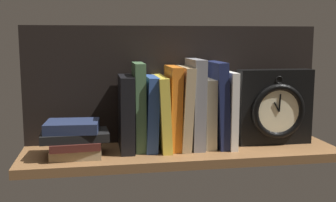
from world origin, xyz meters
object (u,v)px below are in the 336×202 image
object	(u,v)px
book_tan_shortstories	(184,107)
book_cream_twain	(206,113)
book_yellow_seinlanguage	(162,113)
book_blue_modern	(151,113)
book_gray_chess	(195,103)
book_green_romantic	(139,106)
framed_clock	(275,108)
book_stack_side	(75,139)
book_white_catcher	(227,109)
book_navy_bierce	(218,104)
book_orange_pandolfini	(173,107)
book_black_skeptic	(126,113)

from	to	relation	value
book_tan_shortstories	book_cream_twain	world-z (taller)	book_tan_shortstories
book_yellow_seinlanguage	book_tan_shortstories	xyz separation A→B (cm)	(6.48, 0.00, 1.32)
book_blue_modern	book_gray_chess	bearing A→B (deg)	0.00
book_green_romantic	framed_clock	bearing A→B (deg)	-1.43
book_green_romantic	book_cream_twain	world-z (taller)	book_green_romantic
book_stack_side	book_white_catcher	bearing A→B (deg)	5.80
book_gray_chess	book_navy_bierce	distance (cm)	6.91
book_orange_pandolfini	book_black_skeptic	bearing A→B (deg)	180.00
book_orange_pandolfini	book_navy_bierce	world-z (taller)	book_navy_bierce
book_orange_pandolfini	framed_clock	bearing A→B (deg)	-1.88
book_black_skeptic	book_stack_side	distance (cm)	16.10
book_yellow_seinlanguage	book_white_catcher	xyz separation A→B (cm)	(19.57, 0.00, 0.59)
book_navy_bierce	book_orange_pandolfini	bearing A→B (deg)	180.00
book_black_skeptic	framed_clock	distance (cm)	44.65
book_cream_twain	book_orange_pandolfini	bearing A→B (deg)	180.00
book_yellow_seinlanguage	book_orange_pandolfini	distance (cm)	3.54
book_yellow_seinlanguage	book_navy_bierce	world-z (taller)	book_navy_bierce
book_green_romantic	book_tan_shortstories	world-z (taller)	book_green_romantic
book_orange_pandolfini	book_tan_shortstories	distance (cm)	3.24
framed_clock	book_tan_shortstories	bearing A→B (deg)	177.91
book_black_skeptic	book_tan_shortstories	size ratio (longest dim) A/B	0.90
book_cream_twain	framed_clock	bearing A→B (deg)	-2.78
book_blue_modern	book_orange_pandolfini	distance (cm)	6.64
book_green_romantic	book_cream_twain	distance (cm)	20.10
book_tan_shortstories	book_blue_modern	bearing A→B (deg)	180.00
framed_clock	book_stack_side	world-z (taller)	framed_clock
book_green_romantic	book_blue_modern	bearing A→B (deg)	-0.00
book_green_romantic	book_tan_shortstories	xyz separation A→B (cm)	(13.06, -0.00, -0.64)
book_black_skeptic	book_green_romantic	xyz separation A→B (cm)	(3.67, 0.00, 1.82)
book_blue_modern	framed_clock	xyz separation A→B (cm)	(37.63, -1.02, 0.59)
book_orange_pandolfini	book_stack_side	xyz separation A→B (cm)	(-27.85, -4.49, -7.00)
book_tan_shortstories	book_stack_side	world-z (taller)	book_tan_shortstories
book_white_catcher	book_stack_side	bearing A→B (deg)	-174.20
book_tan_shortstories	book_gray_chess	bearing A→B (deg)	0.00
book_blue_modern	book_navy_bierce	bearing A→B (deg)	0.00
book_gray_chess	book_cream_twain	distance (cm)	4.57
book_green_romantic	book_gray_chess	distance (cm)	16.41
book_gray_chess	book_cream_twain	xyz separation A→B (cm)	(3.55, 0.00, -2.88)
book_gray_chess	book_navy_bierce	bearing A→B (deg)	0.00
book_black_skeptic	book_blue_modern	distance (cm)	7.00
book_gray_chess	book_white_catcher	xyz separation A→B (cm)	(9.74, 0.00, -1.82)
book_yellow_seinlanguage	book_orange_pandolfini	bearing A→B (deg)	0.00
book_white_catcher	book_gray_chess	bearing A→B (deg)	180.00
book_blue_modern	book_stack_side	world-z (taller)	book_blue_modern
book_navy_bierce	book_stack_side	size ratio (longest dim) A/B	1.36
book_cream_twain	framed_clock	xyz separation A→B (cm)	(21.01, -1.02, 1.07)
book_black_skeptic	book_gray_chess	bearing A→B (deg)	0.00
book_green_romantic	book_navy_bierce	xyz separation A→B (cm)	(23.30, -0.00, 0.03)
framed_clock	book_cream_twain	bearing A→B (deg)	177.22
book_blue_modern	book_gray_chess	world-z (taller)	book_gray_chess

